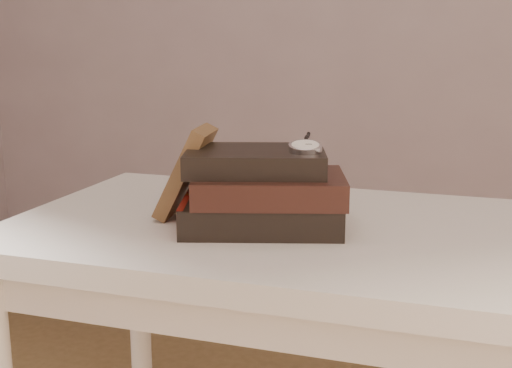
% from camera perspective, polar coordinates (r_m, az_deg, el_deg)
% --- Properties ---
extents(table, '(1.00, 0.60, 0.75)m').
position_cam_1_polar(table, '(1.18, 3.41, -7.70)').
color(table, beige).
rests_on(table, ground).
extents(book_stack, '(0.31, 0.25, 0.13)m').
position_cam_1_polar(book_stack, '(1.11, 0.57, -0.68)').
color(book_stack, black).
rests_on(book_stack, table).
extents(journal, '(0.11, 0.12, 0.17)m').
position_cam_1_polar(journal, '(1.18, -6.12, 1.07)').
color(journal, '#452E1A').
rests_on(journal, table).
extents(pocket_watch, '(0.07, 0.16, 0.02)m').
position_cam_1_polar(pocket_watch, '(1.09, 4.31, 3.26)').
color(pocket_watch, silver).
rests_on(pocket_watch, book_stack).
extents(eyeglasses, '(0.14, 0.15, 0.05)m').
position_cam_1_polar(eyeglasses, '(1.20, -3.93, 0.97)').
color(eyeglasses, silver).
rests_on(eyeglasses, book_stack).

